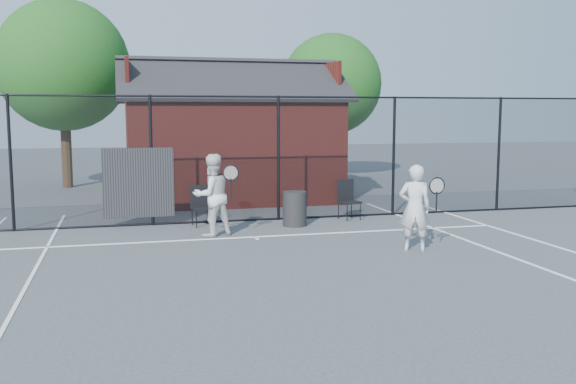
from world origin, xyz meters
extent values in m
plane|color=#3F4548|center=(0.00, 0.00, 0.00)|extent=(80.00, 80.00, 0.00)
cube|color=white|center=(0.00, 3.00, 0.01)|extent=(11.00, 0.06, 0.01)
cube|color=white|center=(-4.11, -2.00, 0.01)|extent=(0.06, 18.00, 0.01)
cube|color=white|center=(0.00, 2.85, 0.01)|extent=(0.06, 0.30, 0.01)
cylinder|color=black|center=(-5.00, 5.00, 1.50)|extent=(0.07, 0.07, 3.00)
cylinder|color=black|center=(-2.00, 5.00, 1.50)|extent=(0.07, 0.07, 3.00)
cylinder|color=black|center=(1.00, 5.00, 1.50)|extent=(0.07, 0.07, 3.00)
cylinder|color=black|center=(4.00, 5.00, 1.50)|extent=(0.07, 0.07, 3.00)
cylinder|color=black|center=(7.00, 5.00, 1.50)|extent=(0.07, 0.07, 3.00)
cylinder|color=black|center=(0.00, 5.00, 2.97)|extent=(22.00, 0.04, 0.04)
cylinder|color=black|center=(0.00, 5.00, 0.03)|extent=(22.00, 0.04, 0.04)
cube|color=black|center=(0.00, 5.00, 1.50)|extent=(22.00, 3.00, 0.01)
cube|color=black|center=(-2.30, 4.98, 1.00)|extent=(1.60, 0.04, 1.60)
cube|color=maroon|center=(0.50, 9.00, 1.50)|extent=(6.00, 4.00, 3.00)
cube|color=black|center=(0.50, 8.00, 3.53)|extent=(6.50, 2.36, 1.32)
cube|color=black|center=(0.50, 10.00, 3.53)|extent=(6.50, 2.36, 1.32)
cube|color=maroon|center=(-2.45, 9.00, 3.53)|extent=(0.10, 2.80, 1.06)
cube|color=maroon|center=(3.45, 9.00, 3.53)|extent=(0.10, 2.80, 1.06)
cylinder|color=#2D2212|center=(-4.50, 13.50, 1.26)|extent=(0.36, 0.36, 2.52)
sphere|color=#1A4D16|center=(-4.50, 13.50, 4.20)|extent=(4.48, 4.48, 4.48)
cylinder|color=#2D2212|center=(5.50, 14.50, 1.12)|extent=(0.36, 0.36, 2.23)
sphere|color=#1A4D16|center=(5.50, 14.50, 3.72)|extent=(3.97, 3.97, 3.97)
imported|color=silver|center=(2.65, 0.95, 0.82)|extent=(0.70, 0.58, 1.64)
torus|color=black|center=(2.92, 0.63, 1.27)|extent=(0.32, 0.03, 0.32)
cylinder|color=black|center=(2.92, 0.63, 0.96)|extent=(0.03, 0.03, 0.39)
imported|color=white|center=(-0.84, 3.37, 0.87)|extent=(1.02, 0.90, 1.74)
torus|color=black|center=(-0.50, 3.02, 1.37)|extent=(0.34, 0.03, 0.34)
cylinder|color=black|center=(-0.50, 3.02, 1.04)|extent=(0.03, 0.03, 0.42)
cube|color=black|center=(-0.91, 4.60, 0.46)|extent=(0.50, 0.52, 0.91)
cube|color=black|center=(2.68, 4.60, 0.48)|extent=(0.56, 0.57, 0.95)
cylinder|color=black|center=(1.16, 4.10, 0.40)|extent=(0.58, 0.58, 0.80)
camera|label=1|loc=(-2.67, -9.98, 2.60)|focal=40.00mm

